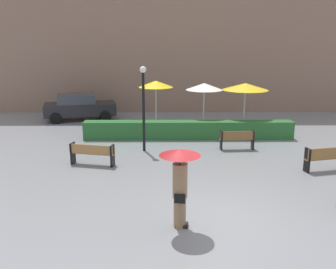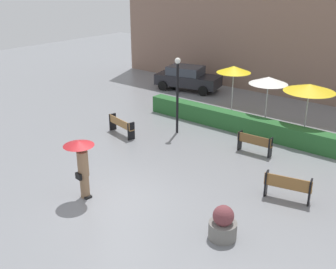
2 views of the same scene
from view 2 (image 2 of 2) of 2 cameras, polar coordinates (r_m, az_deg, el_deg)
The scene contains 13 objects.
ground_plane at distance 14.51m, azimuth -7.13°, elevation -8.91°, with size 60.00×60.00×0.00m, color gray.
bench_far_left at distance 19.82m, azimuth -6.55°, elevation 1.34°, with size 1.79×0.73×0.84m.
bench_back_row at distance 18.03m, azimuth 11.92°, elevation -1.08°, with size 1.55×0.42×0.86m.
bench_far_right at distance 14.69m, azimuth 16.27°, elevation -6.86°, with size 1.61×0.67×0.91m.
pedestrian_with_umbrella at distance 14.18m, azimuth -11.92°, elevation -3.54°, with size 1.04×1.04×2.14m.
planter_pot at distance 12.39m, azimuth 7.62°, elevation -12.27°, with size 0.84×0.84×1.07m.
lamp_post at distance 19.43m, azimuth 1.32°, elevation 6.55°, with size 0.28×0.28×3.68m.
patio_umbrella_yellow at distance 22.75m, azimuth 9.12°, elevation 8.91°, with size 1.86×1.86×2.60m.
patio_umbrella_white at distance 20.79m, azimuth 13.77°, elevation 7.29°, with size 1.90×1.90×2.58m.
patio_umbrella_yellow_far at distance 19.90m, azimuth 19.06°, elevation 6.13°, with size 2.35×2.35×2.59m.
hedge_strip at distance 20.54m, azimuth 9.37°, elevation 1.73°, with size 10.24×0.70×0.88m, color #28602D.
building_facade at distance 26.24m, azimuth 19.25°, elevation 16.34°, with size 28.00×1.20×10.85m, color #846656.
parked_car at distance 27.40m, azimuth 2.71°, elevation 7.87°, with size 4.48×2.68×1.57m.
Camera 2 is at (9.19, -8.50, 7.34)m, focal length 43.92 mm.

